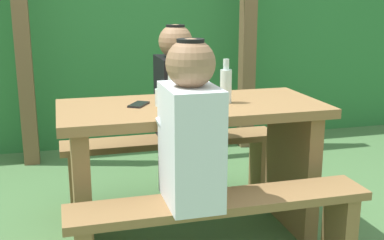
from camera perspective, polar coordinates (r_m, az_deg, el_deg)
The scene contains 13 objects.
ground_plane at distance 2.88m, azimuth 0.00°, elevation -13.27°, with size 12.00×12.00×0.00m, color #497040.
hedge_backdrop at distance 4.85m, azimuth -7.40°, elevation 11.72°, with size 6.40×0.92×2.26m, color #2E7537.
pergola_post_left at distance 4.06m, azimuth -18.98°, elevation 8.11°, with size 0.12×0.12×1.90m, color brown.
pergola_post_right at distance 4.36m, azimuth 6.46°, elevation 9.14°, with size 0.12×0.12×1.90m, color brown.
picnic_table at distance 2.68m, azimuth 0.00°, elevation -3.35°, with size 1.40×0.64×0.77m.
bench_near at distance 2.31m, azimuth 3.37°, elevation -11.86°, with size 1.40×0.24×0.44m.
bench_far at distance 3.21m, azimuth -2.37°, elevation -4.20°, with size 1.40×0.24×0.44m.
person_white_shirt at distance 2.11m, azimuth -0.18°, elevation -1.09°, with size 0.25×0.35×0.72m.
person_black_coat at distance 3.10m, azimuth -1.87°, elevation 3.85°, with size 0.25×0.35×0.72m.
drinking_glass at distance 2.57m, azimuth -3.43°, elevation 2.63°, with size 0.08×0.08×0.09m, color silver.
bottle_left at distance 2.51m, azimuth -2.02°, elevation 3.54°, with size 0.07×0.07×0.23m.
bottle_right at distance 2.64m, azimuth 3.93°, elevation 4.10°, with size 0.06×0.06×0.24m.
cell_phone at distance 2.60m, azimuth -6.19°, elevation 1.80°, with size 0.07×0.14×0.01m, color black.
Camera 1 is at (-0.67, -2.47, 1.33)m, focal length 46.10 mm.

